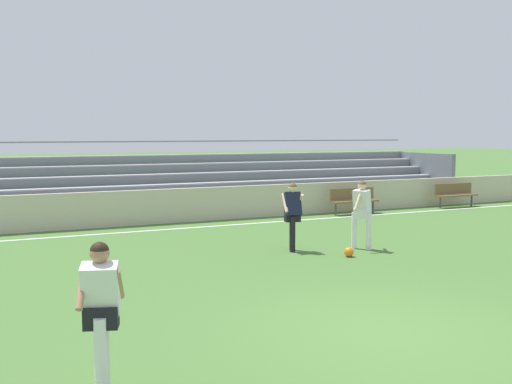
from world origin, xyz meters
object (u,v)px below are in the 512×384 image
bench_far_right (455,193)px  soccer_ball (349,252)px  bleacher_stand (136,183)px  player_dark_pressing_high (292,211)px  player_white_deep_cover (362,208)px  player_white_dropping_back (101,305)px  bench_near_bin (353,198)px

bench_far_right → soccer_ball: (-8.92, -6.10, -0.44)m
bleacher_stand → bench_far_right: size_ratio=14.43×
bench_far_right → player_dark_pressing_high: bearing=-153.1°
player_white_deep_cover → player_white_dropping_back: (-7.32, -5.69, 0.01)m
player_white_dropping_back → player_dark_pressing_high: bearing=47.4°
bleacher_stand → player_white_dropping_back: (-4.03, -14.64, -0.06)m
player_white_dropping_back → soccer_ball: 8.30m
bench_far_right → player_white_deep_cover: size_ratio=1.07×
player_white_deep_cover → soccer_ball: (-0.79, -0.65, -0.89)m
bleacher_stand → bench_far_right: bleacher_stand is taller
bench_far_right → player_dark_pressing_high: size_ratio=1.10×
bleacher_stand → player_dark_pressing_high: bleacher_stand is taller
player_white_dropping_back → bench_far_right: bearing=35.8°
player_dark_pressing_high → soccer_ball: player_dark_pressing_high is taller
bench_near_bin → soccer_ball: bench_near_bin is taller
player_white_deep_cover → player_white_dropping_back: bearing=-142.2°
bleacher_stand → player_dark_pressing_high: 8.62m
soccer_ball → player_white_dropping_back: bearing=-142.4°
bench_near_bin → bench_far_right: (4.63, 0.00, 0.00)m
bench_near_bin → bleacher_stand: bearing=152.7°
player_white_deep_cover → bleacher_stand: bearing=110.2°
player_dark_pressing_high → player_white_dropping_back: size_ratio=0.97×
player_white_deep_cover → bench_near_bin: bearing=57.3°
player_white_deep_cover → bench_far_right: bearing=33.8°
bleacher_stand → soccer_ball: size_ratio=118.08×
player_dark_pressing_high → player_white_dropping_back: bearing=-132.6°
player_white_deep_cover → soccer_ball: player_white_deep_cover is taller
bench_near_bin → soccer_ball: (-4.28, -6.10, -0.44)m
bench_near_bin → bench_far_right: same height
bleacher_stand → player_white_deep_cover: (3.29, -8.96, -0.06)m
bleacher_stand → bench_far_right: 11.95m
player_white_deep_cover → player_white_dropping_back: 9.27m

